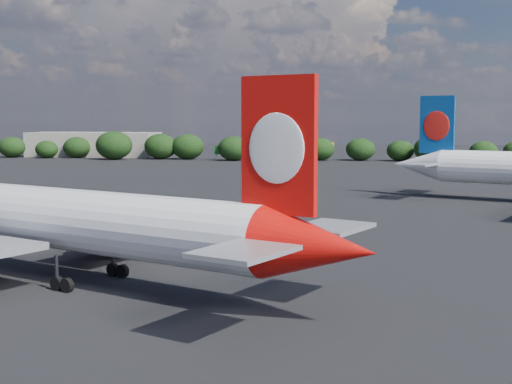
# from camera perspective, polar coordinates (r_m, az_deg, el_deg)

# --- Properties ---
(ground) EXTENTS (500.00, 500.00, 0.00)m
(ground) POSITION_cam_1_polar(r_m,az_deg,el_deg) (97.38, -5.17, -1.63)
(ground) COLOR black
(ground) RESTS_ON ground
(qantas_airliner) EXTENTS (44.95, 43.35, 15.48)m
(qantas_airliner) POSITION_cam_1_polar(r_m,az_deg,el_deg) (56.92, -13.73, -2.41)
(qantas_airliner) COLOR white
(qantas_airliner) RESTS_ON ground
(terminal_building) EXTENTS (42.00, 16.00, 8.00)m
(terminal_building) POSITION_cam_1_polar(r_m,az_deg,el_deg) (242.43, -12.81, 3.73)
(terminal_building) COLOR gray
(terminal_building) RESTS_ON ground
(highway_sign) EXTENTS (6.00, 0.30, 4.50)m
(highway_sign) POSITION_cam_1_polar(r_m,az_deg,el_deg) (213.94, -2.55, 3.36)
(highway_sign) COLOR #125E18
(highway_sign) RESTS_ON ground
(billboard_yellow) EXTENTS (5.00, 0.30, 5.50)m
(billboard_yellow) POSITION_cam_1_polar(r_m,az_deg,el_deg) (216.25, 5.60, 3.56)
(billboard_yellow) COLOR yellow
(billboard_yellow) RESTS_ON ground
(horizon_treeline) EXTENTS (202.80, 15.47, 8.91)m
(horizon_treeline) POSITION_cam_1_polar(r_m,az_deg,el_deg) (213.71, 5.52, 3.50)
(horizon_treeline) COLOR black
(horizon_treeline) RESTS_ON ground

